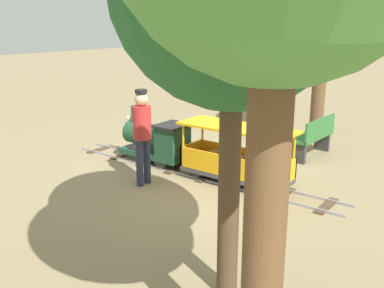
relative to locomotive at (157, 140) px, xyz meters
name	(u,v)px	position (x,y,z in m)	size (l,w,h in m)	color
ground_plane	(205,176)	(0.00, -1.15, -0.49)	(60.00, 60.00, 0.00)	#8C7A56
track	(193,172)	(0.00, -0.87, -0.47)	(0.67, 5.70, 0.04)	gray
locomotive	(157,140)	(0.00, 0.00, 0.00)	(0.63, 1.45, 1.05)	#1E472D
passenger_car	(236,160)	(0.00, -1.77, -0.06)	(0.73, 2.00, 0.97)	#3F3F3F
conductor_person	(142,130)	(-0.94, -0.53, 0.47)	(0.30, 0.30, 1.62)	#282D47
park_bench	(314,137)	(2.28, -2.21, -0.07)	(1.32, 0.46, 0.82)	#2D6B33
oak_tree_far	(324,24)	(3.79, -1.67, 2.12)	(1.71, 1.71, 3.52)	brown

